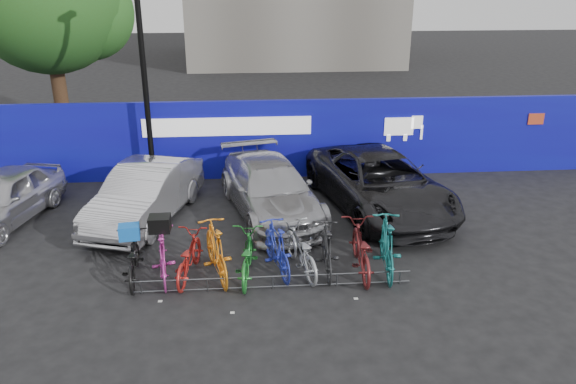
{
  "coord_description": "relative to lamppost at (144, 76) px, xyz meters",
  "views": [
    {
      "loc": [
        -0.45,
        -10.38,
        5.97
      ],
      "look_at": [
        0.51,
        2.0,
        1.05
      ],
      "focal_mm": 35.0,
      "sensor_mm": 36.0,
      "label": 1
    }
  ],
  "objects": [
    {
      "name": "ground",
      "position": [
        3.2,
        -5.4,
        -3.27
      ],
      "size": [
        100.0,
        100.0,
        0.0
      ],
      "primitive_type": "plane",
      "color": "black",
      "rests_on": "ground"
    },
    {
      "name": "bike_rack",
      "position": [
        3.2,
        -6.0,
        -3.11
      ],
      "size": [
        5.6,
        0.03,
        0.3
      ],
      "color": "#595B60",
      "rests_on": "ground"
    },
    {
      "name": "hoarding",
      "position": [
        3.21,
        0.6,
        -2.07
      ],
      "size": [
        22.0,
        0.18,
        2.4
      ],
      "color": "#0F0A94",
      "rests_on": "ground"
    },
    {
      "name": "car_2",
      "position": [
        3.34,
        -2.22,
        -2.58
      ],
      "size": [
        3.0,
        5.11,
        1.39
      ],
      "primitive_type": "imported",
      "rotation": [
        0.0,
        0.0,
        0.23
      ],
      "color": "#A2A2A7",
      "rests_on": "ground"
    },
    {
      "name": "bike_9",
      "position": [
        5.63,
        -5.47,
        -2.67
      ],
      "size": [
        0.8,
        2.05,
        1.2
      ],
      "primitive_type": "imported",
      "rotation": [
        0.0,
        0.0,
        3.02
      ],
      "color": "#176B69",
      "rests_on": "ground"
    },
    {
      "name": "bike_2",
      "position": [
        1.49,
        -5.38,
        -2.81
      ],
      "size": [
        0.91,
        1.85,
        0.93
      ],
      "primitive_type": "imported",
      "rotation": [
        0.0,
        0.0,
        2.97
      ],
      "color": "red",
      "rests_on": "ground"
    },
    {
      "name": "bike_6",
      "position": [
        3.82,
        -5.31,
        -2.78
      ],
      "size": [
        1.1,
        1.98,
        0.99
      ],
      "primitive_type": "imported",
      "rotation": [
        0.0,
        0.0,
        3.39
      ],
      "color": "#9A9EA2",
      "rests_on": "ground"
    },
    {
      "name": "bike_3",
      "position": [
        2.07,
        -5.38,
        -2.68
      ],
      "size": [
        1.03,
        2.03,
        1.17
      ],
      "primitive_type": "imported",
      "rotation": [
        0.0,
        0.0,
        3.4
      ],
      "color": "orange",
      "rests_on": "ground"
    },
    {
      "name": "lamppost",
      "position": [
        0.0,
        0.0,
        0.0
      ],
      "size": [
        0.25,
        0.5,
        6.11
      ],
      "color": "black",
      "rests_on": "ground"
    },
    {
      "name": "bike_1",
      "position": [
        0.97,
        -5.39,
        -2.73
      ],
      "size": [
        0.79,
        1.86,
        1.09
      ],
      "primitive_type": "imported",
      "rotation": [
        0.0,
        0.0,
        3.3
      ],
      "color": "#C6369F",
      "rests_on": "ground"
    },
    {
      "name": "bike_8",
      "position": [
        5.08,
        -5.44,
        -2.74
      ],
      "size": [
        0.77,
        2.04,
        1.06
      ],
      "primitive_type": "imported",
      "rotation": [
        0.0,
        0.0,
        3.11
      ],
      "color": "maroon",
      "rests_on": "ground"
    },
    {
      "name": "cargo_crate",
      "position": [
        0.35,
        -5.39,
        -2.19
      ],
      "size": [
        0.45,
        0.36,
        0.29
      ],
      "primitive_type": "cube",
      "rotation": [
        0.0,
        0.0,
        0.14
      ],
      "color": "blue",
      "rests_on": "bike_0"
    },
    {
      "name": "bike_0",
      "position": [
        0.35,
        -5.39,
        -2.8
      ],
      "size": [
        0.82,
        1.83,
        0.93
      ],
      "primitive_type": "imported",
      "rotation": [
        0.0,
        0.0,
        3.25
      ],
      "color": "black",
      "rests_on": "ground"
    },
    {
      "name": "car_3",
      "position": [
        6.23,
        -2.14,
        -2.51
      ],
      "size": [
        3.64,
        5.87,
        1.52
      ],
      "primitive_type": "imported",
      "rotation": [
        0.0,
        0.0,
        0.22
      ],
      "color": "black",
      "rests_on": "ground"
    },
    {
      "name": "bike_4",
      "position": [
        2.69,
        -5.48,
        -2.79
      ],
      "size": [
        0.8,
        1.88,
        0.96
      ],
      "primitive_type": "imported",
      "rotation": [
        0.0,
        0.0,
        3.05
      ],
      "color": "#207F2B",
      "rests_on": "ground"
    },
    {
      "name": "cargo_topcase",
      "position": [
        0.97,
        -5.39,
        -2.03
      ],
      "size": [
        0.43,
        0.39,
        0.31
      ],
      "primitive_type": "cube",
      "rotation": [
        0.0,
        0.0,
        0.01
      ],
      "color": "black",
      "rests_on": "bike_1"
    },
    {
      "name": "car_1",
      "position": [
        0.17,
        -2.37,
        -2.56
      ],
      "size": [
        2.71,
        4.6,
        1.43
      ],
      "primitive_type": "imported",
      "rotation": [
        0.0,
        0.0,
        -0.29
      ],
      "color": "silver",
      "rests_on": "ground"
    },
    {
      "name": "bike_5",
      "position": [
        3.33,
        -5.28,
        -2.72
      ],
      "size": [
        0.92,
        1.89,
        1.09
      ],
      "primitive_type": "imported",
      "rotation": [
        0.0,
        0.0,
        3.37
      ],
      "color": "#2331B3",
      "rests_on": "ground"
    },
    {
      "name": "car_0",
      "position": [
        -3.39,
        -2.23,
        -2.61
      ],
      "size": [
        2.42,
        4.15,
        1.33
      ],
      "primitive_type": "imported",
      "rotation": [
        0.0,
        0.0,
        -0.23
      ],
      "color": "#B0AFB4",
      "rests_on": "ground"
    },
    {
      "name": "bike_7",
      "position": [
        4.38,
        -5.39,
        -2.74
      ],
      "size": [
        0.58,
        1.77,
        1.05
      ],
      "primitive_type": "imported",
      "rotation": [
        0.0,
        0.0,
        3.09
      ],
      "color": "#242527",
      "rests_on": "ground"
    }
  ]
}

